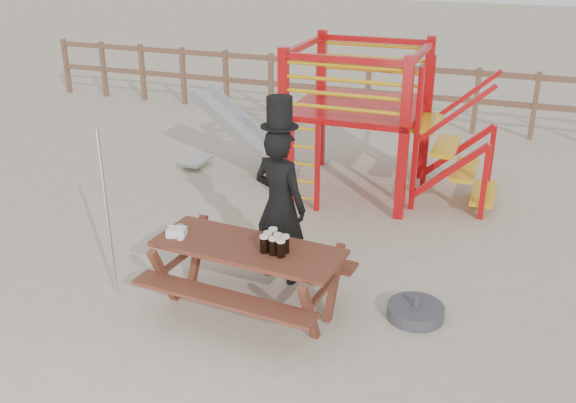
% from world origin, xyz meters
% --- Properties ---
extents(ground, '(60.00, 60.00, 0.00)m').
position_xyz_m(ground, '(0.00, 0.00, 0.00)').
color(ground, '#BAA890').
rests_on(ground, ground).
extents(back_fence, '(15.09, 0.09, 1.20)m').
position_xyz_m(back_fence, '(0.00, 7.00, 0.74)').
color(back_fence, brown).
rests_on(back_fence, ground).
extents(playground_fort, '(4.71, 1.84, 2.10)m').
position_xyz_m(playground_fort, '(0.12, 3.58, 1.07)').
color(playground_fort, '#B00B0E').
rests_on(playground_fort, ground).
extents(picnic_table, '(1.91, 1.39, 0.71)m').
position_xyz_m(picnic_table, '(0.07, 0.11, 0.45)').
color(picnic_table, brown).
rests_on(picnic_table, ground).
extents(man_with_hat, '(0.70, 0.55, 1.99)m').
position_xyz_m(man_with_hat, '(0.12, 0.82, 0.89)').
color(man_with_hat, black).
rests_on(man_with_hat, ground).
extents(metal_pole, '(0.04, 0.04, 1.77)m').
position_xyz_m(metal_pole, '(-1.33, -0.11, 0.89)').
color(metal_pole, '#B2B2B7').
rests_on(metal_pole, ground).
extents(parasol_base, '(0.55, 0.55, 0.23)m').
position_xyz_m(parasol_base, '(1.63, 0.56, 0.06)').
color(parasol_base, '#3A3A3F').
rests_on(parasol_base, ground).
extents(paper_bag, '(0.21, 0.18, 0.08)m').
position_xyz_m(paper_bag, '(-0.66, 0.07, 0.75)').
color(paper_bag, white).
rests_on(paper_bag, picnic_table).
extents(stout_pints, '(0.26, 0.28, 0.17)m').
position_xyz_m(stout_pints, '(0.35, 0.10, 0.79)').
color(stout_pints, black).
rests_on(stout_pints, picnic_table).
extents(empty_glasses, '(0.08, 0.08, 0.15)m').
position_xyz_m(empty_glasses, '(-0.59, 0.01, 0.77)').
color(empty_glasses, silver).
rests_on(empty_glasses, picnic_table).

